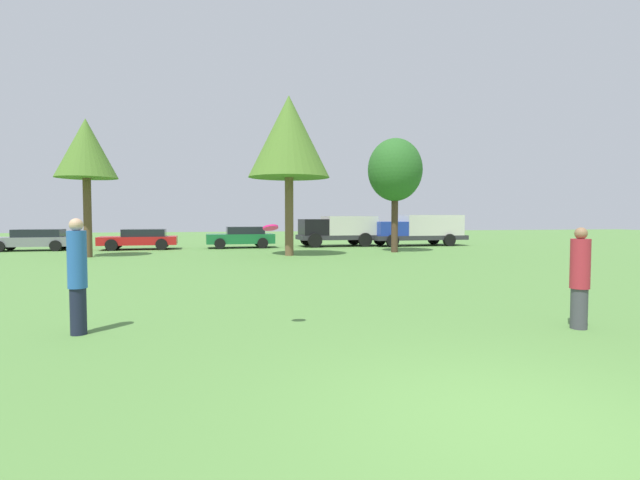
% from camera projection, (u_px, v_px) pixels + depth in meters
% --- Properties ---
extents(ground_plane, '(120.00, 120.00, 0.00)m').
position_uv_depth(ground_plane, '(507.00, 421.00, 4.44)').
color(ground_plane, '#54843D').
extents(person_thrower, '(0.30, 0.30, 1.91)m').
position_uv_depth(person_thrower, '(77.00, 275.00, 7.67)').
color(person_thrower, '#191E33').
rests_on(person_thrower, ground).
extents(person_catcher, '(0.32, 0.32, 1.75)m').
position_uv_depth(person_catcher, '(580.00, 278.00, 8.08)').
color(person_catcher, '#3F3F47').
rests_on(person_catcher, ground).
extents(frisbee, '(0.27, 0.26, 0.13)m').
position_uv_depth(frisbee, '(271.00, 228.00, 7.87)').
color(frisbee, '#F21E72').
extents(tree_0, '(2.84, 2.84, 6.65)m').
position_uv_depth(tree_0, '(86.00, 150.00, 22.43)').
color(tree_0, brown).
rests_on(tree_0, ground).
extents(tree_1, '(4.06, 4.06, 7.97)m').
position_uv_depth(tree_1, '(289.00, 137.00, 23.35)').
color(tree_1, brown).
rests_on(tree_1, ground).
extents(tree_2, '(2.98, 2.98, 6.24)m').
position_uv_depth(tree_2, '(395.00, 171.00, 25.72)').
color(tree_2, '#473323').
rests_on(tree_2, ground).
extents(parked_car_grey, '(4.64, 2.02, 1.23)m').
position_uv_depth(parked_car_grey, '(34.00, 239.00, 27.11)').
color(parked_car_grey, slate).
rests_on(parked_car_grey, ground).
extents(parked_car_red, '(4.49, 2.22, 1.22)m').
position_uv_depth(parked_car_red, '(140.00, 238.00, 28.14)').
color(parked_car_red, red).
rests_on(parked_car_red, ground).
extents(parked_car_green, '(4.26, 2.24, 1.33)m').
position_uv_depth(parked_car_green, '(241.00, 237.00, 29.65)').
color(parked_car_green, '#196633').
rests_on(parked_car_green, ground).
extents(delivery_truck_black, '(5.48, 2.69, 2.00)m').
position_uv_depth(delivery_truck_black, '(339.00, 229.00, 31.32)').
color(delivery_truck_black, '#2D2D33').
rests_on(delivery_truck_black, ground).
extents(delivery_truck_blue, '(6.62, 2.67, 2.08)m').
position_uv_depth(delivery_truck_blue, '(419.00, 229.00, 31.92)').
color(delivery_truck_blue, '#2D2D33').
rests_on(delivery_truck_blue, ground).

